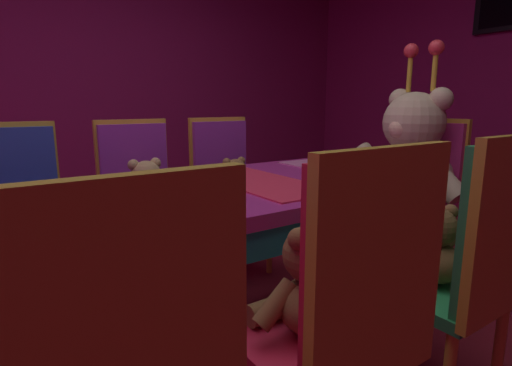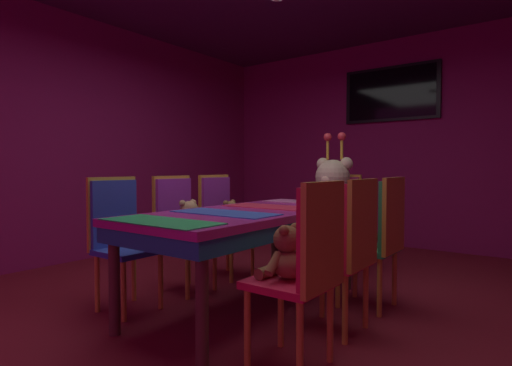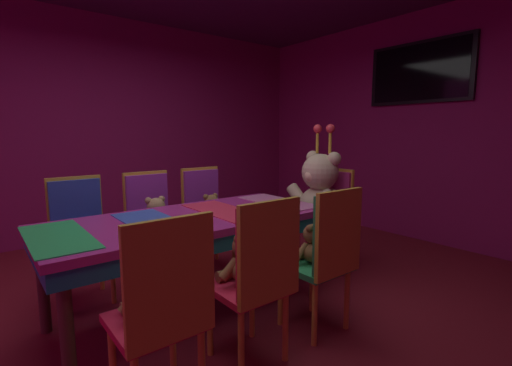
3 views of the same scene
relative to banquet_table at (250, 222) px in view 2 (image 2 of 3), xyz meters
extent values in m
plane|color=maroon|center=(0.00, 0.00, -0.65)|extent=(7.90, 7.90, 0.00)
cube|color=#8C1959|center=(0.00, 3.20, 0.75)|extent=(5.20, 0.12, 2.80)
cube|color=#8C1959|center=(-2.60, 0.00, 0.75)|extent=(0.12, 6.40, 2.80)
cube|color=#B22D8C|center=(0.00, 0.00, 0.06)|extent=(0.90, 2.00, 0.05)
cube|color=teal|center=(0.00, 0.00, -0.01)|extent=(0.88, 1.96, 0.10)
cylinder|color=#4C3826|center=(0.38, 0.90, -0.31)|extent=(0.07, 0.07, 0.69)
cylinder|color=#4C3826|center=(0.38, -0.90, -0.31)|extent=(0.07, 0.07, 0.69)
cylinder|color=#4C3826|center=(-0.38, 0.90, -0.31)|extent=(0.07, 0.07, 0.69)
cylinder|color=#4C3826|center=(-0.38, -0.90, -0.31)|extent=(0.07, 0.07, 0.69)
cube|color=green|center=(0.00, -0.85, 0.09)|extent=(0.77, 0.32, 0.01)
cube|color=blue|center=(0.00, -0.28, 0.09)|extent=(0.77, 0.32, 0.01)
cube|color=#E52D4C|center=(0.00, 0.28, 0.09)|extent=(0.77, 0.32, 0.01)
cube|color=pink|center=(0.00, 0.85, 0.09)|extent=(0.77, 0.32, 0.01)
cube|color=#2D47B2|center=(-0.68, -0.57, -0.21)|extent=(0.40, 0.40, 0.04)
cube|color=#2D47B2|center=(-0.86, -0.57, 0.06)|extent=(0.05, 0.38, 0.50)
cube|color=gold|center=(-0.89, -0.57, 0.06)|extent=(0.03, 0.41, 0.55)
cylinder|color=gold|center=(-0.52, -0.41, -0.44)|extent=(0.04, 0.04, 0.42)
cylinder|color=gold|center=(-0.52, -0.73, -0.44)|extent=(0.04, 0.04, 0.42)
cylinder|color=gold|center=(-0.84, -0.41, -0.44)|extent=(0.04, 0.04, 0.42)
cylinder|color=gold|center=(-0.84, -0.73, -0.44)|extent=(0.04, 0.04, 0.42)
cube|color=purple|center=(-0.68, 0.02, -0.21)|extent=(0.40, 0.40, 0.04)
cube|color=purple|center=(-0.86, 0.02, 0.06)|extent=(0.05, 0.38, 0.50)
cube|color=gold|center=(-0.88, 0.02, 0.06)|extent=(0.03, 0.41, 0.55)
cylinder|color=gold|center=(-0.52, 0.18, -0.44)|extent=(0.04, 0.04, 0.42)
cylinder|color=gold|center=(-0.52, -0.14, -0.44)|extent=(0.04, 0.04, 0.42)
cylinder|color=gold|center=(-0.84, 0.18, -0.44)|extent=(0.04, 0.04, 0.42)
cylinder|color=gold|center=(-0.84, -0.14, -0.44)|extent=(0.04, 0.04, 0.42)
ellipsoid|color=tan|center=(-0.68, 0.02, -0.10)|extent=(0.20, 0.20, 0.16)
sphere|color=tan|center=(-0.66, 0.02, 0.04)|extent=(0.16, 0.16, 0.16)
sphere|color=tan|center=(-0.61, 0.02, 0.03)|extent=(0.06, 0.06, 0.06)
sphere|color=tan|center=(-0.68, 0.08, 0.10)|extent=(0.06, 0.06, 0.06)
sphere|color=tan|center=(-0.68, -0.04, 0.10)|extent=(0.06, 0.06, 0.06)
cylinder|color=tan|center=(-0.64, 0.12, -0.09)|extent=(0.06, 0.14, 0.13)
cylinder|color=tan|center=(-0.64, -0.08, -0.09)|extent=(0.06, 0.14, 0.13)
cylinder|color=tan|center=(-0.55, 0.08, -0.16)|extent=(0.07, 0.15, 0.07)
cylinder|color=tan|center=(-0.55, -0.03, -0.16)|extent=(0.07, 0.15, 0.07)
cube|color=purple|center=(-0.71, 0.60, -0.21)|extent=(0.40, 0.40, 0.04)
cube|color=purple|center=(-0.89, 0.60, 0.06)|extent=(0.05, 0.38, 0.50)
cube|color=gold|center=(-0.91, 0.60, 0.06)|extent=(0.03, 0.41, 0.55)
cylinder|color=gold|center=(-0.55, 0.76, -0.44)|extent=(0.04, 0.04, 0.42)
cylinder|color=gold|center=(-0.55, 0.44, -0.44)|extent=(0.04, 0.04, 0.42)
cylinder|color=gold|center=(-0.87, 0.76, -0.44)|extent=(0.04, 0.04, 0.42)
cylinder|color=gold|center=(-0.87, 0.44, -0.44)|extent=(0.04, 0.04, 0.42)
ellipsoid|color=olive|center=(-0.71, 0.60, -0.11)|extent=(0.18, 0.18, 0.14)
sphere|color=olive|center=(-0.70, 0.60, 0.01)|extent=(0.14, 0.14, 0.14)
sphere|color=#AE7747|center=(-0.65, 0.60, 0.00)|extent=(0.05, 0.05, 0.05)
sphere|color=olive|center=(-0.71, 0.65, 0.07)|extent=(0.05, 0.05, 0.05)
sphere|color=olive|center=(-0.71, 0.55, 0.07)|extent=(0.05, 0.05, 0.05)
cylinder|color=olive|center=(-0.67, 0.69, -0.10)|extent=(0.05, 0.13, 0.12)
cylinder|color=olive|center=(-0.67, 0.51, -0.10)|extent=(0.05, 0.13, 0.12)
cylinder|color=olive|center=(-0.60, 0.65, -0.16)|extent=(0.06, 0.13, 0.06)
cylinder|color=olive|center=(-0.60, 0.55, -0.16)|extent=(0.06, 0.13, 0.06)
cube|color=red|center=(0.71, -0.58, -0.21)|extent=(0.40, 0.40, 0.04)
cube|color=red|center=(0.89, -0.58, 0.06)|extent=(0.05, 0.38, 0.50)
cube|color=gold|center=(0.91, -0.58, 0.06)|extent=(0.03, 0.41, 0.55)
cylinder|color=gold|center=(0.87, -0.42, -0.44)|extent=(0.04, 0.04, 0.42)
cylinder|color=gold|center=(0.87, -0.74, -0.44)|extent=(0.04, 0.04, 0.42)
cylinder|color=gold|center=(0.55, -0.42, -0.44)|extent=(0.04, 0.04, 0.42)
cylinder|color=gold|center=(0.55, -0.74, -0.44)|extent=(0.04, 0.04, 0.42)
ellipsoid|color=brown|center=(0.71, -0.58, -0.11)|extent=(0.18, 0.18, 0.15)
sphere|color=brown|center=(0.70, -0.58, 0.02)|extent=(0.15, 0.15, 0.15)
sphere|color=#99663C|center=(0.65, -0.58, 0.01)|extent=(0.05, 0.05, 0.05)
sphere|color=brown|center=(0.71, -0.63, 0.08)|extent=(0.05, 0.05, 0.05)
sphere|color=brown|center=(0.71, -0.52, 0.08)|extent=(0.05, 0.05, 0.05)
cylinder|color=brown|center=(0.68, -0.67, -0.10)|extent=(0.05, 0.13, 0.12)
cylinder|color=brown|center=(0.68, -0.48, -0.10)|extent=(0.05, 0.13, 0.12)
cylinder|color=brown|center=(0.59, -0.63, -0.16)|extent=(0.06, 0.14, 0.06)
cylinder|color=brown|center=(0.59, -0.53, -0.16)|extent=(0.06, 0.14, 0.06)
cube|color=red|center=(0.68, 0.00, -0.21)|extent=(0.40, 0.40, 0.04)
cube|color=red|center=(0.86, 0.00, 0.06)|extent=(0.05, 0.38, 0.50)
cube|color=gold|center=(0.89, 0.00, 0.06)|extent=(0.03, 0.41, 0.55)
cylinder|color=gold|center=(0.84, 0.16, -0.44)|extent=(0.04, 0.04, 0.42)
cylinder|color=gold|center=(0.84, -0.16, -0.44)|extent=(0.04, 0.04, 0.42)
cylinder|color=gold|center=(0.52, 0.16, -0.44)|extent=(0.04, 0.04, 0.42)
cylinder|color=gold|center=(0.52, -0.16, -0.44)|extent=(0.04, 0.04, 0.42)
ellipsoid|color=brown|center=(0.68, 0.00, -0.11)|extent=(0.19, 0.19, 0.15)
sphere|color=brown|center=(0.67, 0.00, 0.03)|extent=(0.15, 0.15, 0.15)
sphere|color=#99663C|center=(0.61, 0.00, 0.02)|extent=(0.06, 0.06, 0.06)
sphere|color=brown|center=(0.68, -0.06, 0.09)|extent=(0.06, 0.06, 0.06)
sphere|color=brown|center=(0.68, 0.06, 0.09)|extent=(0.06, 0.06, 0.06)
cylinder|color=brown|center=(0.64, -0.10, -0.09)|extent=(0.05, 0.14, 0.13)
cylinder|color=brown|center=(0.64, 0.09, -0.09)|extent=(0.05, 0.14, 0.13)
cylinder|color=brown|center=(0.56, -0.05, -0.16)|extent=(0.07, 0.14, 0.07)
cylinder|color=brown|center=(0.56, 0.05, -0.16)|extent=(0.07, 0.14, 0.07)
cube|color=#268C4C|center=(0.69, 0.57, -0.21)|extent=(0.40, 0.40, 0.04)
cube|color=#268C4C|center=(0.87, 0.57, 0.06)|extent=(0.05, 0.38, 0.50)
cube|color=gold|center=(0.89, 0.57, 0.06)|extent=(0.03, 0.41, 0.55)
cylinder|color=gold|center=(0.85, 0.73, -0.44)|extent=(0.04, 0.04, 0.42)
cylinder|color=gold|center=(0.85, 0.41, -0.44)|extent=(0.04, 0.04, 0.42)
cylinder|color=gold|center=(0.53, 0.73, -0.44)|extent=(0.04, 0.04, 0.42)
cylinder|color=gold|center=(0.53, 0.41, -0.44)|extent=(0.04, 0.04, 0.42)
ellipsoid|color=brown|center=(0.69, 0.57, -0.12)|extent=(0.17, 0.17, 0.14)
sphere|color=brown|center=(0.67, 0.57, 0.01)|extent=(0.14, 0.14, 0.14)
sphere|color=#99663C|center=(0.63, 0.57, 0.00)|extent=(0.05, 0.05, 0.05)
sphere|color=brown|center=(0.69, 0.51, 0.06)|extent=(0.05, 0.05, 0.05)
sphere|color=brown|center=(0.69, 0.62, 0.06)|extent=(0.05, 0.05, 0.05)
cylinder|color=brown|center=(0.65, 0.48, -0.10)|extent=(0.05, 0.12, 0.11)
cylinder|color=brown|center=(0.65, 0.65, -0.10)|extent=(0.05, 0.12, 0.11)
cylinder|color=brown|center=(0.58, 0.52, -0.16)|extent=(0.06, 0.13, 0.06)
cylinder|color=brown|center=(0.58, 0.61, -0.16)|extent=(0.06, 0.13, 0.06)
cube|color=#CC338C|center=(0.00, 1.42, -0.21)|extent=(0.40, 0.40, 0.04)
cube|color=#CC338C|center=(0.00, 1.60, 0.06)|extent=(0.38, 0.05, 0.50)
cube|color=gold|center=(0.00, 1.62, 0.06)|extent=(0.41, 0.03, 0.55)
cylinder|color=gold|center=(0.16, 1.58, -0.44)|extent=(0.04, 0.04, 0.42)
cylinder|color=gold|center=(0.16, 1.26, -0.44)|extent=(0.04, 0.04, 0.42)
cylinder|color=gold|center=(-0.16, 1.58, -0.44)|extent=(0.04, 0.04, 0.42)
cylinder|color=gold|center=(-0.16, 1.26, -0.44)|extent=(0.04, 0.04, 0.42)
ellipsoid|color=beige|center=(0.00, 1.42, 0.00)|extent=(0.43, 0.43, 0.35)
sphere|color=beige|center=(0.00, 1.38, 0.31)|extent=(0.35, 0.35, 0.35)
sphere|color=#FDDCAD|center=(0.00, 1.26, 0.29)|extent=(0.13, 0.13, 0.13)
sphere|color=beige|center=(0.13, 1.42, 0.44)|extent=(0.13, 0.13, 0.13)
sphere|color=beige|center=(-0.13, 1.42, 0.44)|extent=(0.13, 0.13, 0.13)
cylinder|color=beige|center=(0.22, 1.33, 0.03)|extent=(0.31, 0.12, 0.29)
cylinder|color=beige|center=(-0.22, 1.33, 0.03)|extent=(0.31, 0.12, 0.29)
cylinder|color=beige|center=(0.11, 1.14, -0.12)|extent=(0.33, 0.15, 0.15)
cylinder|color=beige|center=(-0.11, 1.14, -0.12)|extent=(0.33, 0.15, 0.15)
cylinder|color=gold|center=(0.08, 1.42, 0.60)|extent=(0.03, 0.03, 0.23)
sphere|color=#E5333F|center=(0.08, 1.42, 0.72)|extent=(0.08, 0.08, 0.08)
cylinder|color=gold|center=(-0.08, 1.42, 0.60)|extent=(0.03, 0.03, 0.23)
sphere|color=#E5333F|center=(-0.08, 1.42, 0.72)|extent=(0.08, 0.08, 0.08)
cube|color=black|center=(0.00, 3.11, 1.40)|extent=(1.26, 0.05, 0.73)
cube|color=black|center=(0.00, 3.08, 1.40)|extent=(1.16, 0.01, 0.65)
camera|label=1|loc=(1.40, -0.68, 0.42)|focal=27.95mm
camera|label=2|loc=(1.86, -2.41, 0.40)|focal=28.80mm
camera|label=3|loc=(2.28, -1.20, 0.69)|focal=25.23mm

